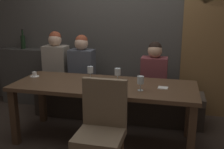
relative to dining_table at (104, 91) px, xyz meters
The scene contains 16 objects.
ground 0.65m from the dining_table, ahead, with size 9.00×9.00×0.00m, color #382D26.
back_wall_tiled 1.49m from the dining_table, 90.00° to the left, with size 6.00×0.12×3.00m, color #4C4944.
arched_door 1.91m from the dining_table, 40.43° to the left, with size 0.90×0.05×2.55m.
back_counter 1.87m from the dining_table, 146.14° to the left, with size 1.10×0.28×0.95m, color #413E3A.
dining_table is the anchor object (origin of this frame).
banquette_bench 0.82m from the dining_table, 90.00° to the left, with size 2.50×0.44×0.45m.
chair_near_side 0.75m from the dining_table, 76.46° to the right, with size 0.44×0.44×0.98m.
diner_redhead 1.22m from the dining_table, 142.99° to the left, with size 0.36×0.24×0.84m.
diner_bearded 0.89m from the dining_table, 127.43° to the left, with size 0.36×0.24×0.80m.
diner_far_end 0.89m from the dining_table, 51.81° to the left, with size 0.36×0.24×0.73m.
wine_bottle_dark_red 2.04m from the dining_table, 148.40° to the left, with size 0.08×0.08×0.33m.
wine_glass_near_left 0.36m from the dining_table, 140.89° to the left, with size 0.08×0.08×0.16m.
wine_glass_end_right 0.53m from the dining_table, 17.52° to the right, with size 0.08×0.08×0.16m.
wine_glass_center_front 0.30m from the dining_table, 52.36° to the left, with size 0.08×0.08×0.16m.
espresso_cup 1.01m from the dining_table, behind, with size 0.12×0.12×0.06m.
folded_napkin 0.71m from the dining_table, ahead, with size 0.11×0.10×0.01m, color silver.
Camera 1 is at (0.82, -2.99, 1.66)m, focal length 42.91 mm.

